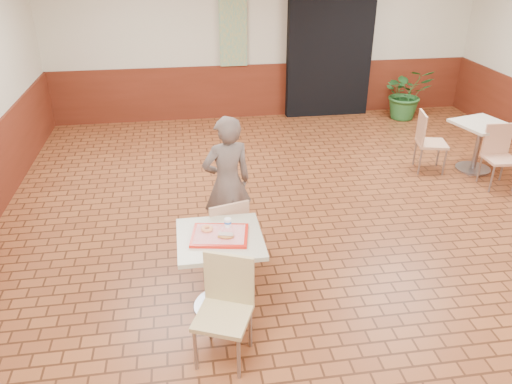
{
  "coord_description": "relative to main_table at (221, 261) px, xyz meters",
  "views": [
    {
      "loc": [
        -1.61,
        -4.31,
        3.15
      ],
      "look_at": [
        -0.96,
        -0.09,
        0.95
      ],
      "focal_mm": 35.0,
      "sensor_mm": 36.0,
      "label": 1
    }
  ],
  "objects": [
    {
      "name": "room_shell",
      "position": [
        1.36,
        0.59,
        0.97
      ],
      "size": [
        8.01,
        10.01,
        3.01
      ],
      "color": "brown",
      "rests_on": "ground"
    },
    {
      "name": "wainscot_band",
      "position": [
        1.36,
        0.59,
        -0.03
      ],
      "size": [
        8.0,
        10.0,
        1.0
      ],
      "color": "#541E10",
      "rests_on": "ground"
    },
    {
      "name": "corridor_doorway",
      "position": [
        2.56,
        5.47,
        0.57
      ],
      "size": [
        1.6,
        0.22,
        2.2
      ],
      "primitive_type": "cube",
      "color": "black",
      "rests_on": "ground"
    },
    {
      "name": "promo_poster",
      "position": [
        0.76,
        5.53,
        1.07
      ],
      "size": [
        0.5,
        0.03,
        1.2
      ],
      "primitive_type": "cube",
      "color": "gray",
      "rests_on": "wainscot_band"
    },
    {
      "name": "main_table",
      "position": [
        0.0,
        0.0,
        0.0
      ],
      "size": [
        0.75,
        0.75,
        0.79
      ],
      "rotation": [
        0.0,
        0.0,
        0.0
      ],
      "color": "#B3AF90",
      "rests_on": "ground"
    },
    {
      "name": "chair_main_front",
      "position": [
        -0.01,
        -0.56,
        -0.03
      ],
      "size": [
        0.55,
        0.55,
        0.91
      ],
      "rotation": [
        0.0,
        0.0,
        -0.4
      ],
      "color": "tan",
      "rests_on": "ground"
    },
    {
      "name": "chair_main_back",
      "position": [
        0.1,
        0.53,
        -0.04
      ],
      "size": [
        0.5,
        0.5,
        0.88
      ],
      "rotation": [
        0.0,
        0.0,
        3.41
      ],
      "color": "tan",
      "rests_on": "ground"
    },
    {
      "name": "customer",
      "position": [
        0.18,
        1.12,
        0.23
      ],
      "size": [
        0.63,
        0.49,
        1.52
      ],
      "primitive_type": "imported",
      "rotation": [
        0.0,
        0.0,
        3.39
      ],
      "color": "#61524B",
      "rests_on": "ground"
    },
    {
      "name": "serving_tray",
      "position": [
        -0.0,
        0.0,
        0.27
      ],
      "size": [
        0.49,
        0.38,
        0.03
      ],
      "rotation": [
        0.0,
        0.0,
        -0.18
      ],
      "color": "red",
      "rests_on": "main_table"
    },
    {
      "name": "ring_donut",
      "position": [
        -0.11,
        0.08,
        0.31
      ],
      "size": [
        0.11,
        0.11,
        0.03
      ],
      "primitive_type": "torus",
      "rotation": [
        0.0,
        0.0,
        0.03
      ],
      "color": "#F49759",
      "rests_on": "serving_tray"
    },
    {
      "name": "long_john_donut",
      "position": [
        0.05,
        -0.07,
        0.31
      ],
      "size": [
        0.15,
        0.1,
        0.04
      ],
      "rotation": [
        0.0,
        0.0,
        -0.27
      ],
      "color": "#CF883C",
      "rests_on": "serving_tray"
    },
    {
      "name": "paper_cup",
      "position": [
        0.08,
        0.12,
        0.33
      ],
      "size": [
        0.06,
        0.06,
        0.08
      ],
      "rotation": [
        0.0,
        0.0,
        -0.42
      ],
      "color": "white",
      "rests_on": "serving_tray"
    },
    {
      "name": "second_table",
      "position": [
        4.04,
        2.56,
        -0.04
      ],
      "size": [
        0.7,
        0.7,
        0.74
      ],
      "rotation": [
        0.0,
        0.0,
        0.25
      ],
      "color": "beige",
      "rests_on": "ground"
    },
    {
      "name": "chair_second_left",
      "position": [
        3.29,
        2.68,
        -0.04
      ],
      "size": [
        0.49,
        0.49,
        0.89
      ],
      "rotation": [
        0.0,
        0.0,
        1.35
      ],
      "color": "#DBAA83",
      "rests_on": "ground"
    },
    {
      "name": "chair_second_front",
      "position": [
        4.05,
        2.07,
        -0.05
      ],
      "size": [
        0.42,
        0.42,
        0.86
      ],
      "rotation": [
        0.0,
        0.0,
        -0.06
      ],
      "color": "#D9A482",
      "rests_on": "ground"
    },
    {
      "name": "potted_plant",
      "position": [
        3.98,
        4.99,
        -0.04
      ],
      "size": [
        0.95,
        0.85,
        0.99
      ],
      "primitive_type": "imported",
      "rotation": [
        0.0,
        0.0,
        -0.09
      ],
      "color": "#276229",
      "rests_on": "ground"
    }
  ]
}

